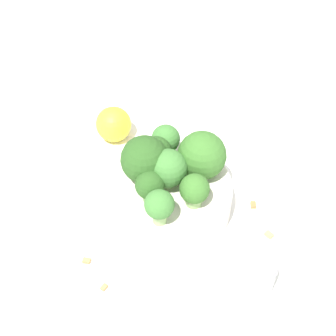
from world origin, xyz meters
The scene contains 16 objects.
ground_plane centered at (0.00, 0.00, 0.00)m, with size 3.00×3.00×0.00m, color white.
bowl centered at (0.00, 0.00, 0.02)m, with size 0.16×0.16×0.05m, color silver.
broccoli_floret_0 centered at (-0.02, -0.02, 0.07)m, with size 0.04×0.04×0.05m.
broccoli_floret_1 centered at (0.01, 0.04, 0.07)m, with size 0.03×0.03×0.04m.
broccoli_floret_2 centered at (0.00, -0.03, 0.08)m, with size 0.06×0.06×0.06m.
broccoli_floret_3 centered at (-0.04, 0.03, 0.07)m, with size 0.06×0.06×0.06m.
broccoli_floret_4 centered at (0.05, 0.01, 0.07)m, with size 0.03×0.03×0.05m.
broccoli_floret_5 centered at (0.00, 0.00, 0.08)m, with size 0.05×0.05×0.05m.
broccoli_floret_6 centered at (-0.05, -0.02, 0.07)m, with size 0.04×0.04×0.05m.
broccoli_floret_7 centered at (0.03, -0.01, 0.07)m, with size 0.03×0.03×0.04m.
pepper_shaker centered at (0.08, 0.14, 0.04)m, with size 0.03×0.03×0.08m.
lemon_wedge centered at (-0.09, -0.12, 0.03)m, with size 0.05×0.05×0.05m, color yellow.
almond_crumb_0 centered at (0.13, -0.02, 0.00)m, with size 0.01×0.01×0.01m, color #AD7F4C.
almond_crumb_1 centered at (-0.01, 0.13, 0.00)m, with size 0.01×0.01×0.01m, color tan.
almond_crumb_2 centered at (-0.05, 0.10, 0.00)m, with size 0.01×0.01×0.01m, color olive.
almond_crumb_3 centered at (0.11, -0.06, 0.00)m, with size 0.01×0.01×0.01m, color #AD7F4C.
Camera 1 is at (0.34, 0.15, 0.47)m, focal length 50.00 mm.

